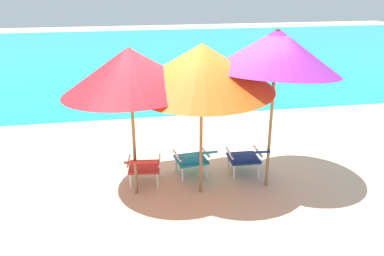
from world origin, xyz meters
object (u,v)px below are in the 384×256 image
Objects in this scene: lounge_chair_right at (246,156)px; beach_umbrella_right at (276,51)px; lounge_chair_left at (144,165)px; swim_buoy at (158,76)px; lounge_chair_center at (194,157)px; beach_umbrella_left at (130,70)px; beach_umbrella_center at (202,67)px.

lounge_chair_right is 0.32× the size of beach_umbrella_right.
beach_umbrella_right is at bearing -9.40° from lounge_chair_left.
lounge_chair_center is (-0.15, -7.41, 0.31)m from swim_buoy.
beach_umbrella_left is 1.02× the size of beach_umbrella_right.
lounge_chair_right is (0.90, -0.11, 0.00)m from lounge_chair_center.
beach_umbrella_right is (1.15, -0.48, 1.86)m from lounge_chair_center.
beach_umbrella_left reaches higher than lounge_chair_left.
beach_umbrella_left is at bearing -126.52° from lounge_chair_left.
beach_umbrella_center reaches higher than swim_buoy.
lounge_chair_center and lounge_chair_right have the same top height.
beach_umbrella_center is (-0.13, -7.90, 1.98)m from swim_buoy.
beach_umbrella_right reaches higher than lounge_chair_center.
lounge_chair_right is (1.78, 0.03, 0.00)m from lounge_chair_left.
lounge_chair_right is 0.31× the size of beach_umbrella_left.
lounge_chair_left is 0.33× the size of beach_umbrella_right.
lounge_chair_right is at bearing 22.66° from beach_umbrella_center.
lounge_chair_right is at bearing 0.94° from lounge_chair_left.
beach_umbrella_left reaches higher than lounge_chair_right.
lounge_chair_left is 1.65m from beach_umbrella_left.
lounge_chair_center is 1.74m from beach_umbrella_center.
beach_umbrella_left is (-1.01, -0.33, 1.63)m from lounge_chair_center.
lounge_chair_right is 2.53m from beach_umbrella_left.
lounge_chair_left is at bearing 159.09° from beach_umbrella_center.
beach_umbrella_right reaches higher than beach_umbrella_center.
beach_umbrella_center is at bearing -179.72° from beach_umbrella_right.
lounge_chair_center is 1.95m from beach_umbrella_left.
swim_buoy is 1.71× the size of lounge_chair_left.
swim_buoy is 1.72× the size of lounge_chair_center.
lounge_chair_center is 0.33× the size of beach_umbrella_right.
beach_umbrella_right is (0.25, -0.36, 1.86)m from lounge_chair_right.
beach_umbrella_right is at bearing -55.87° from lounge_chair_right.
beach_umbrella_center is at bearing -20.91° from lounge_chair_left.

